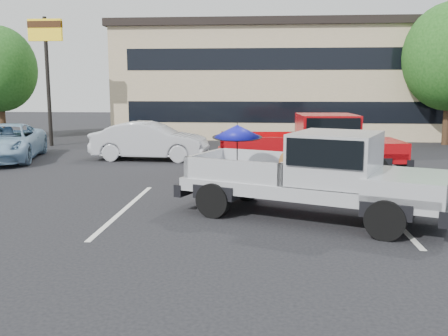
{
  "coord_description": "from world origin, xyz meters",
  "views": [
    {
      "loc": [
        0.22,
        -9.05,
        2.82
      ],
      "look_at": [
        -0.54,
        0.18,
        1.3
      ],
      "focal_mm": 40.0,
      "sensor_mm": 36.0,
      "label": 1
    }
  ],
  "objects_px": {
    "motel_sign": "(46,47)",
    "silver_sedan": "(150,141)",
    "tree_back": "(357,61)",
    "red_pickup": "(320,143)",
    "blue_suv": "(6,142)",
    "silver_pickup": "(324,171)"
  },
  "relations": [
    {
      "from": "red_pickup",
      "to": "blue_suv",
      "type": "distance_m",
      "value": 11.92
    },
    {
      "from": "tree_back",
      "to": "silver_sedan",
      "type": "bearing_deg",
      "value": -125.85
    },
    {
      "from": "motel_sign",
      "to": "silver_sedan",
      "type": "bearing_deg",
      "value": -35.59
    },
    {
      "from": "blue_suv",
      "to": "red_pickup",
      "type": "bearing_deg",
      "value": -26.67
    },
    {
      "from": "red_pickup",
      "to": "silver_sedan",
      "type": "relative_size",
      "value": 1.37
    },
    {
      "from": "silver_sedan",
      "to": "red_pickup",
      "type": "bearing_deg",
      "value": -114.7
    },
    {
      "from": "motel_sign",
      "to": "silver_sedan",
      "type": "distance_m",
      "value": 8.12
    },
    {
      "from": "red_pickup",
      "to": "silver_pickup",
      "type": "bearing_deg",
      "value": -99.49
    },
    {
      "from": "tree_back",
      "to": "blue_suv",
      "type": "xyz_separation_m",
      "value": [
        -15.68,
        -14.81,
        -3.72
      ]
    },
    {
      "from": "tree_back",
      "to": "silver_pickup",
      "type": "bearing_deg",
      "value": -101.37
    },
    {
      "from": "motel_sign",
      "to": "blue_suv",
      "type": "bearing_deg",
      "value": -86.17
    },
    {
      "from": "silver_sedan",
      "to": "blue_suv",
      "type": "height_order",
      "value": "silver_sedan"
    },
    {
      "from": "blue_suv",
      "to": "motel_sign",
      "type": "bearing_deg",
      "value": 79.41
    },
    {
      "from": "red_pickup",
      "to": "blue_suv",
      "type": "height_order",
      "value": "red_pickup"
    },
    {
      "from": "silver_pickup",
      "to": "silver_sedan",
      "type": "height_order",
      "value": "silver_pickup"
    },
    {
      "from": "motel_sign",
      "to": "silver_pickup",
      "type": "xyz_separation_m",
      "value": [
        11.48,
        -12.5,
        -3.6
      ]
    },
    {
      "from": "motel_sign",
      "to": "blue_suv",
      "type": "relative_size",
      "value": 1.2
    },
    {
      "from": "tree_back",
      "to": "silver_pickup",
      "type": "relative_size",
      "value": 1.18
    },
    {
      "from": "red_pickup",
      "to": "blue_suv",
      "type": "relative_size",
      "value": 1.22
    },
    {
      "from": "silver_pickup",
      "to": "blue_suv",
      "type": "relative_size",
      "value": 1.2
    },
    {
      "from": "silver_pickup",
      "to": "silver_sedan",
      "type": "xyz_separation_m",
      "value": [
        -5.69,
        8.36,
        -0.32
      ]
    },
    {
      "from": "tree_back",
      "to": "silver_sedan",
      "type": "xyz_separation_m",
      "value": [
        -10.22,
        -14.14,
        -3.68
      ]
    }
  ]
}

